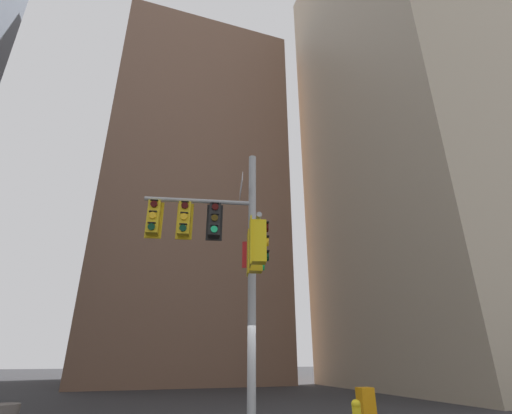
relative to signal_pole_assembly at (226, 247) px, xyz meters
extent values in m
cube|color=tan|center=(17.47, 8.40, 13.83)|extent=(14.30, 14.30, 36.75)
cube|color=brown|center=(1.52, 21.13, 10.38)|extent=(13.89, 13.89, 29.87)
cylinder|color=#9EA0A3|center=(0.83, 0.24, -0.69)|extent=(0.23, 0.23, 7.71)
cylinder|color=#9EA0A3|center=(-0.74, 0.56, 1.53)|extent=(3.18, 0.77, 0.13)
cylinder|color=#9EA0A3|center=(0.55, -0.91, 0.25)|extent=(0.69, 2.34, 0.13)
cube|color=black|center=(-0.23, 0.65, 0.93)|extent=(0.48, 0.13, 1.14)
cube|color=black|center=(-0.27, 0.47, 0.93)|extent=(0.40, 0.40, 1.00)
cylinder|color=#360605|center=(-0.31, 0.27, 1.28)|extent=(0.21, 0.10, 0.20)
cube|color=black|center=(-0.31, 0.27, 1.40)|extent=(0.23, 0.11, 0.02)
cylinder|color=#3C2C06|center=(-0.31, 0.27, 0.93)|extent=(0.21, 0.10, 0.20)
cube|color=black|center=(-0.31, 0.27, 1.05)|extent=(0.23, 0.11, 0.02)
cylinder|color=#19C672|center=(-0.31, 0.27, 0.58)|extent=(0.21, 0.10, 0.20)
cube|color=black|center=(-0.31, 0.27, 0.70)|extent=(0.23, 0.11, 0.02)
cube|color=gold|center=(-1.10, 0.83, 0.93)|extent=(0.48, 0.13, 1.14)
cube|color=gold|center=(-1.14, 0.65, 0.93)|extent=(0.40, 0.40, 1.00)
cylinder|color=#360605|center=(-1.18, 0.45, 1.28)|extent=(0.21, 0.10, 0.20)
cube|color=black|center=(-1.18, 0.44, 1.40)|extent=(0.23, 0.11, 0.02)
cylinder|color=yellow|center=(-1.18, 0.45, 0.93)|extent=(0.21, 0.10, 0.20)
cube|color=black|center=(-1.18, 0.44, 1.05)|extent=(0.23, 0.11, 0.02)
cylinder|color=#06311C|center=(-1.18, 0.45, 0.58)|extent=(0.21, 0.10, 0.20)
cube|color=black|center=(-1.18, 0.44, 0.70)|extent=(0.23, 0.11, 0.02)
cube|color=gold|center=(-1.97, 1.01, 0.93)|extent=(0.48, 0.13, 1.14)
cube|color=gold|center=(-2.01, 0.82, 0.93)|extent=(0.40, 0.40, 1.00)
cylinder|color=#360605|center=(-2.05, 0.63, 1.28)|extent=(0.21, 0.10, 0.20)
cube|color=black|center=(-2.05, 0.62, 1.40)|extent=(0.23, 0.11, 0.02)
cylinder|color=yellow|center=(-2.05, 0.63, 0.93)|extent=(0.21, 0.10, 0.20)
cube|color=black|center=(-2.05, 0.62, 1.05)|extent=(0.23, 0.11, 0.02)
cylinder|color=#06311C|center=(-2.05, 0.63, 0.58)|extent=(0.21, 0.10, 0.20)
cube|color=black|center=(-2.05, 0.62, 0.70)|extent=(0.23, 0.11, 0.02)
cube|color=gold|center=(0.36, -0.87, -0.35)|extent=(0.14, 0.47, 1.14)
cube|color=gold|center=(0.55, -0.91, -0.35)|extent=(0.41, 0.41, 1.00)
cylinder|color=#360605|center=(0.74, -0.96, 0.00)|extent=(0.11, 0.21, 0.20)
cube|color=black|center=(0.75, -0.96, 0.12)|extent=(0.12, 0.23, 0.02)
cylinder|color=#3C2C06|center=(0.74, -0.96, -0.35)|extent=(0.11, 0.21, 0.20)
cube|color=black|center=(0.75, -0.96, -0.23)|extent=(0.12, 0.23, 0.02)
cylinder|color=#19C672|center=(0.74, -0.96, -0.70)|extent=(0.11, 0.21, 0.20)
cube|color=black|center=(0.75, -0.96, -0.58)|extent=(0.12, 0.23, 0.02)
cube|color=yellow|center=(0.14, -1.79, -0.35)|extent=(0.14, 0.47, 1.14)
cube|color=yellow|center=(0.32, -1.84, -0.35)|extent=(0.41, 0.41, 1.00)
cylinder|color=#360605|center=(0.52, -1.88, 0.00)|extent=(0.11, 0.21, 0.20)
cube|color=black|center=(0.52, -1.88, 0.12)|extent=(0.12, 0.23, 0.02)
cylinder|color=yellow|center=(0.52, -1.88, -0.35)|extent=(0.11, 0.21, 0.20)
cube|color=black|center=(0.52, -1.88, -0.23)|extent=(0.12, 0.23, 0.02)
cylinder|color=#06311C|center=(0.52, -1.88, -0.70)|extent=(0.11, 0.21, 0.20)
cube|color=black|center=(0.52, -1.88, -0.58)|extent=(0.12, 0.23, 0.02)
cube|color=white|center=(0.49, 0.32, 2.08)|extent=(0.34, 1.45, 0.28)
cube|color=#19479E|center=(0.49, 0.32, 2.08)|extent=(0.33, 1.41, 0.24)
cube|color=red|center=(0.93, 0.44, -0.02)|extent=(0.59, 0.28, 0.80)
cube|color=white|center=(0.93, 0.44, -0.02)|extent=(0.55, 0.26, 0.76)
sphere|color=yellow|center=(3.32, -0.55, -3.92)|extent=(0.23, 0.23, 0.23)
cube|color=orange|center=(4.61, 0.93, -4.11)|extent=(0.44, 0.36, 0.88)
cube|color=black|center=(4.83, 0.93, -3.93)|extent=(0.01, 0.29, 0.32)
camera|label=1|loc=(-2.29, -9.48, -2.83)|focal=25.41mm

